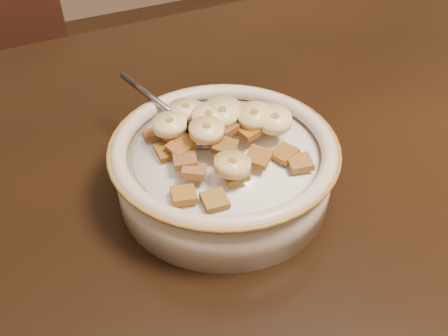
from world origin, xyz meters
name	(u,v)px	position (x,y,z in m)	size (l,w,h in m)	color
table	(215,243)	(0.00, 0.00, 0.73)	(1.40, 0.90, 0.04)	black
chair	(3,152)	(-0.19, 0.63, 0.45)	(0.39, 0.39, 0.89)	black
cereal_bowl	(224,173)	(0.03, 0.04, 0.77)	(0.20, 0.20, 0.05)	#B2A694
milk	(224,153)	(0.03, 0.04, 0.80)	(0.17, 0.17, 0.00)	white
spoon	(199,134)	(0.02, 0.07, 0.80)	(0.04, 0.05, 0.01)	gray
cereal_square_0	(259,157)	(0.05, 0.01, 0.81)	(0.02, 0.02, 0.01)	brown
cereal_square_1	(184,118)	(0.01, 0.10, 0.81)	(0.02, 0.02, 0.01)	brown
cereal_square_2	(194,171)	(-0.01, 0.02, 0.81)	(0.02, 0.02, 0.01)	brown
cereal_square_3	(242,127)	(0.05, 0.05, 0.82)	(0.02, 0.02, 0.01)	brown
cereal_square_4	(225,147)	(0.02, 0.03, 0.82)	(0.02, 0.02, 0.01)	brown
cereal_square_5	(284,154)	(0.07, 0.01, 0.81)	(0.02, 0.02, 0.01)	olive
cereal_square_6	(212,130)	(0.02, 0.05, 0.82)	(0.02, 0.02, 0.01)	brown
cereal_square_7	(215,125)	(0.03, 0.06, 0.82)	(0.02, 0.02, 0.01)	brown
cereal_square_8	(300,163)	(0.08, -0.01, 0.81)	(0.02, 0.02, 0.01)	brown
cereal_square_9	(181,123)	(0.00, 0.08, 0.81)	(0.02, 0.02, 0.01)	olive
cereal_square_10	(184,195)	(-0.03, 0.00, 0.81)	(0.02, 0.02, 0.01)	brown
cereal_square_11	(202,118)	(0.03, 0.09, 0.81)	(0.02, 0.02, 0.01)	brown
cereal_square_12	(185,160)	(-0.01, 0.03, 0.81)	(0.02, 0.02, 0.01)	brown
cereal_square_13	(181,147)	(-0.01, 0.05, 0.81)	(0.02, 0.02, 0.01)	brown
cereal_square_14	(273,126)	(0.08, 0.05, 0.81)	(0.02, 0.02, 0.01)	brown
cereal_square_15	(249,130)	(0.05, 0.04, 0.82)	(0.02, 0.02, 0.01)	brown
cereal_square_16	(215,200)	(-0.01, -0.02, 0.81)	(0.02, 0.02, 0.01)	brown
cereal_square_17	(201,125)	(0.02, 0.07, 0.81)	(0.02, 0.02, 0.01)	brown
cereal_square_18	(226,128)	(0.03, 0.05, 0.82)	(0.02, 0.02, 0.01)	brown
cereal_square_19	(233,117)	(0.06, 0.08, 0.81)	(0.02, 0.02, 0.01)	brown
cereal_square_20	(167,150)	(-0.02, 0.06, 0.81)	(0.02, 0.02, 0.01)	brown
cereal_square_21	(235,174)	(0.02, 0.00, 0.81)	(0.02, 0.02, 0.01)	brown
cereal_square_22	(178,139)	(-0.01, 0.06, 0.81)	(0.02, 0.02, 0.01)	olive
cereal_square_23	(198,121)	(0.02, 0.08, 0.81)	(0.02, 0.02, 0.01)	brown
cereal_square_24	(259,112)	(0.09, 0.08, 0.80)	(0.02, 0.02, 0.01)	brown
cereal_square_25	(154,134)	(-0.02, 0.09, 0.80)	(0.02, 0.02, 0.01)	brown
cereal_square_26	(193,117)	(0.02, 0.10, 0.81)	(0.02, 0.02, 0.01)	brown
banana_slice_0	(232,165)	(0.02, 0.00, 0.82)	(0.03, 0.03, 0.01)	#E6C970
banana_slice_1	(268,113)	(0.08, 0.05, 0.82)	(0.03, 0.03, 0.01)	#CDB97A
banana_slice_2	(186,110)	(0.01, 0.08, 0.83)	(0.03, 0.03, 0.01)	#C9B485
banana_slice_3	(222,114)	(0.04, 0.06, 0.83)	(0.03, 0.03, 0.01)	beige
banana_slice_4	(254,116)	(0.06, 0.05, 0.83)	(0.03, 0.03, 0.01)	#DFC787
banana_slice_5	(170,124)	(-0.01, 0.07, 0.82)	(0.03, 0.03, 0.01)	#CCC485
banana_slice_6	(209,117)	(0.02, 0.06, 0.83)	(0.03, 0.03, 0.01)	#FFF5AA
banana_slice_7	(223,107)	(0.04, 0.07, 0.83)	(0.03, 0.03, 0.01)	#D5BC78
banana_slice_8	(275,120)	(0.08, 0.03, 0.82)	(0.03, 0.03, 0.01)	#FCF4A4
banana_slice_9	(207,130)	(0.01, 0.04, 0.83)	(0.03, 0.03, 0.01)	#DBC081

